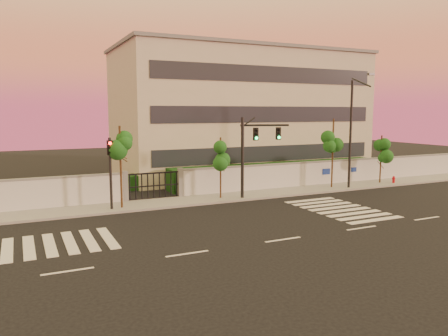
{
  "coord_description": "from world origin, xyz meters",
  "views": [
    {
      "loc": [
        -11.5,
        -17.5,
        6.23
      ],
      "look_at": [
        -0.36,
        6.0,
        2.87
      ],
      "focal_mm": 35.0,
      "sensor_mm": 36.0,
      "label": 1
    }
  ],
  "objects": [
    {
      "name": "street_tree_e",
      "position": [
        11.4,
        10.35,
        4.18
      ],
      "size": [
        1.6,
        1.27,
        5.69
      ],
      "color": "#382314",
      "rests_on": "ground"
    },
    {
      "name": "perimeter_wall",
      "position": [
        0.1,
        12.0,
        1.07
      ],
      "size": [
        60.0,
        0.36,
        2.2
      ],
      "color": "silver",
      "rests_on": "ground"
    },
    {
      "name": "traffic_signal_secondary",
      "position": [
        -6.37,
        9.84,
        2.95
      ],
      "size": [
        0.36,
        0.35,
        4.64
      ],
      "rotation": [
        0.0,
        0.0,
        0.03
      ],
      "color": "black",
      "rests_on": "ground"
    },
    {
      "name": "hedge_row",
      "position": [
        1.17,
        14.74,
        0.82
      ],
      "size": [
        41.0,
        4.25,
        1.8
      ],
      "color": "black",
      "rests_on": "ground"
    },
    {
      "name": "street_tree_f",
      "position": [
        16.66,
        10.39,
        3.11
      ],
      "size": [
        1.5,
        1.19,
        4.22
      ],
      "color": "#382314",
      "rests_on": "ground"
    },
    {
      "name": "streetlight_east",
      "position": [
        12.56,
        9.47,
        4.91
      ],
      "size": [
        0.54,
        2.18,
        9.08
      ],
      "color": "black",
      "rests_on": "ground"
    },
    {
      "name": "road_markings",
      "position": [
        -1.58,
        3.76,
        0.01
      ],
      "size": [
        57.0,
        7.62,
        0.02
      ],
      "color": "silver",
      "rests_on": "ground"
    },
    {
      "name": "ground",
      "position": [
        0.0,
        0.0,
        0.0
      ],
      "size": [
        120.0,
        120.0,
        0.0
      ],
      "primitive_type": "plane",
      "color": "black",
      "rests_on": "ground"
    },
    {
      "name": "traffic_signal_main",
      "position": [
        3.52,
        9.57,
        3.69
      ],
      "size": [
        3.64,
        1.1,
        5.83
      ],
      "rotation": [
        0.0,
        0.0,
        -0.27
      ],
      "color": "black",
      "rests_on": "ground"
    },
    {
      "name": "fire_hydrant",
      "position": [
        17.6,
        9.75,
        0.37
      ],
      "size": [
        0.29,
        0.28,
        0.74
      ],
      "rotation": [
        0.0,
        0.0,
        0.21
      ],
      "color": "#B40C17",
      "rests_on": "ground"
    },
    {
      "name": "institutional_building",
      "position": [
        9.0,
        21.99,
        6.16
      ],
      "size": [
        24.4,
        12.4,
        12.25
      ],
      "color": "beige",
      "rests_on": "ground"
    },
    {
      "name": "street_tree_c",
      "position": [
        -5.66,
        10.06,
        3.94
      ],
      "size": [
        1.64,
        1.3,
        5.35
      ],
      "color": "#382314",
      "rests_on": "ground"
    },
    {
      "name": "street_tree_d",
      "position": [
        1.36,
        10.16,
        3.28
      ],
      "size": [
        1.45,
        1.15,
        4.45
      ],
      "color": "#382314",
      "rests_on": "ground"
    },
    {
      "name": "sidewalk",
      "position": [
        0.0,
        10.5,
        0.07
      ],
      "size": [
        60.0,
        3.0,
        0.15
      ],
      "primitive_type": "cube",
      "color": "gray",
      "rests_on": "ground"
    }
  ]
}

